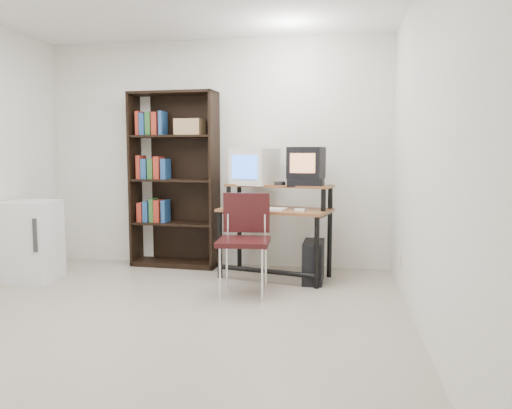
# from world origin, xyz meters

# --- Properties ---
(floor) EXTENTS (4.00, 4.00, 0.01)m
(floor) POSITION_xyz_m (0.00, 0.00, -0.01)
(floor) COLOR #AB9F8D
(floor) RESTS_ON ground
(back_wall) EXTENTS (4.00, 0.01, 2.60)m
(back_wall) POSITION_xyz_m (0.00, 2.00, 1.30)
(back_wall) COLOR silver
(back_wall) RESTS_ON floor
(right_wall) EXTENTS (0.01, 4.00, 2.60)m
(right_wall) POSITION_xyz_m (2.00, 0.00, 1.30)
(right_wall) COLOR silver
(right_wall) RESTS_ON floor
(computer_desk) EXTENTS (1.24, 0.82, 0.98)m
(computer_desk) POSITION_xyz_m (0.76, 1.48, 0.68)
(computer_desk) COLOR brown
(computer_desk) RESTS_ON floor
(crt_monitor) EXTENTS (0.54, 0.54, 0.39)m
(crt_monitor) POSITION_xyz_m (0.51, 1.66, 1.17)
(crt_monitor) COLOR silver
(crt_monitor) RESTS_ON computer_desk
(vcr) EXTENTS (0.38, 0.28, 0.08)m
(vcr) POSITION_xyz_m (1.07, 1.47, 1.01)
(vcr) COLOR black
(vcr) RESTS_ON computer_desk
(crt_tv) EXTENTS (0.40, 0.39, 0.33)m
(crt_tv) POSITION_xyz_m (1.07, 1.53, 1.21)
(crt_tv) COLOR black
(crt_tv) RESTS_ON vcr
(cd_spindle) EXTENTS (0.16, 0.16, 0.05)m
(cd_spindle) POSITION_xyz_m (0.80, 1.47, 0.99)
(cd_spindle) COLOR #26262B
(cd_spindle) RESTS_ON computer_desk
(keyboard) EXTENTS (0.50, 0.30, 0.03)m
(keyboard) POSITION_xyz_m (0.64, 1.36, 0.74)
(keyboard) COLOR silver
(keyboard) RESTS_ON computer_desk
(mousepad) EXTENTS (0.26, 0.23, 0.01)m
(mousepad) POSITION_xyz_m (1.03, 1.30, 0.72)
(mousepad) COLOR black
(mousepad) RESTS_ON computer_desk
(mouse) EXTENTS (0.11, 0.07, 0.03)m
(mouse) POSITION_xyz_m (1.03, 1.29, 0.74)
(mouse) COLOR white
(mouse) RESTS_ON mousepad
(desk_speaker) EXTENTS (0.11, 0.10, 0.17)m
(desk_speaker) POSITION_xyz_m (0.27, 1.53, 0.80)
(desk_speaker) COLOR silver
(desk_speaker) RESTS_ON computer_desk
(pc_tower) EXTENTS (0.21, 0.45, 0.42)m
(pc_tower) POSITION_xyz_m (1.16, 1.35, 0.21)
(pc_tower) COLOR black
(pc_tower) RESTS_ON floor
(school_chair) EXTENTS (0.49, 0.49, 0.94)m
(school_chair) POSITION_xyz_m (0.54, 0.85, 0.58)
(school_chair) COLOR black
(school_chair) RESTS_ON floor
(bookshelf) EXTENTS (1.02, 0.40, 2.00)m
(bookshelf) POSITION_xyz_m (-0.47, 1.86, 1.02)
(bookshelf) COLOR black
(bookshelf) RESTS_ON floor
(mini_fridge) EXTENTS (0.50, 0.50, 0.82)m
(mini_fridge) POSITION_xyz_m (-1.72, 0.96, 0.41)
(mini_fridge) COLOR white
(mini_fridge) RESTS_ON floor
(wall_outlet) EXTENTS (0.02, 0.08, 0.12)m
(wall_outlet) POSITION_xyz_m (1.99, 1.15, 0.30)
(wall_outlet) COLOR beige
(wall_outlet) RESTS_ON right_wall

